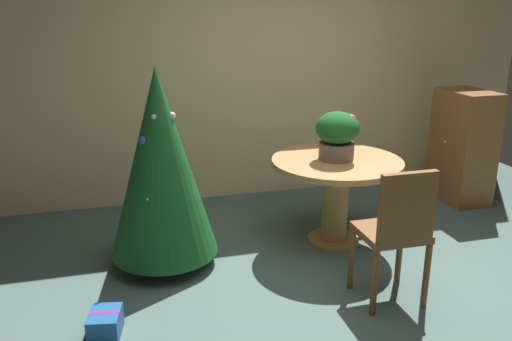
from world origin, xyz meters
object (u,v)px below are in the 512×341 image
Objects in this scene: wooden_cabinet at (463,146)px; round_dining_table at (336,182)px; wooden_chair_near at (397,228)px; holiday_tree at (160,163)px; gift_box_blue at (105,324)px; flower_vase at (337,133)px.

round_dining_table is at bearing -159.55° from wooden_cabinet.
wooden_cabinet reaches higher than wooden_chair_near.
wooden_chair_near is at bearing -34.55° from holiday_tree.
wooden_cabinet reaches higher than gift_box_blue.
wooden_chair_near reaches higher than round_dining_table.
flower_vase is at bearing 0.67° from holiday_tree.
wooden_chair_near is (0.00, -1.01, -0.41)m from flower_vase.
gift_box_blue is 0.23× the size of wooden_cabinet.
wooden_chair_near is 1.98m from gift_box_blue.
holiday_tree is (-1.45, 1.00, 0.27)m from wooden_chair_near.
round_dining_table is 0.42m from flower_vase.
round_dining_table is at bearing 90.00° from wooden_chair_near.
round_dining_table is 1.00m from wooden_chair_near.
holiday_tree is at bearing 61.89° from gift_box_blue.
holiday_tree is at bearing 145.45° from wooden_chair_near.
flower_vase is 0.41× the size of wooden_chair_near.
flower_vase is at bearing -159.98° from wooden_cabinet.
round_dining_table is 0.70× the size of holiday_tree.
flower_vase reaches higher than wooden_chair_near.
holiday_tree is 1.24m from gift_box_blue.
wooden_cabinet is at bearing 44.02° from wooden_chair_near.
wooden_cabinet is at bearing 20.45° from round_dining_table.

